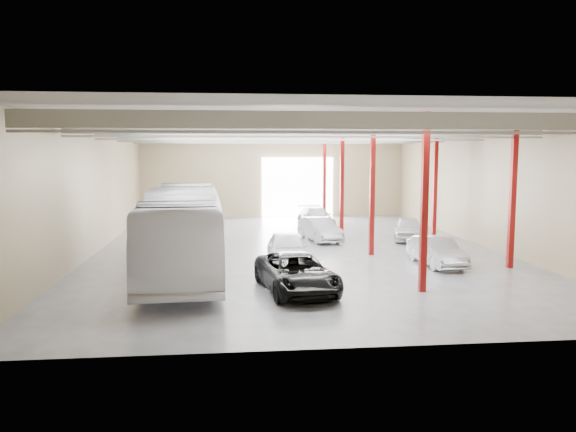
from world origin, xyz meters
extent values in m
cube|color=#49494E|center=(0.00, 0.00, 0.00)|extent=(22.00, 32.00, 0.01)
cube|color=#A4A39F|center=(0.00, 0.00, 7.00)|extent=(22.00, 32.00, 0.12)
cube|color=#7F6F4F|center=(0.00, 16.00, 3.50)|extent=(22.00, 0.12, 7.00)
cube|color=#7F6F4F|center=(0.00, -16.00, 3.50)|extent=(22.00, 0.12, 7.00)
cube|color=#7F6F4F|center=(-11.00, 0.00, 3.50)|extent=(0.12, 32.00, 7.00)
cube|color=#7F6F4F|center=(11.00, 0.00, 3.50)|extent=(0.12, 32.00, 7.00)
cube|color=white|center=(2.00, 15.85, 2.50)|extent=(6.00, 0.20, 5.00)
cube|color=maroon|center=(3.80, -10.00, 3.50)|extent=(0.25, 0.25, 7.00)
cube|color=maroon|center=(3.80, -2.00, 3.50)|extent=(0.25, 0.25, 7.00)
cube|color=maroon|center=(3.80, 6.00, 3.50)|extent=(0.25, 0.25, 7.00)
cube|color=maroon|center=(3.80, 13.00, 3.50)|extent=(0.25, 0.25, 7.00)
cube|color=maroon|center=(9.50, -6.00, 3.50)|extent=(0.25, 0.25, 7.00)
cube|color=maroon|center=(9.50, 4.00, 3.50)|extent=(0.25, 0.25, 7.00)
cube|color=#ADADA9|center=(0.00, -12.00, 6.55)|extent=(21.60, 0.15, 0.60)
cube|color=#ADADA9|center=(0.00, -12.00, 6.15)|extent=(21.60, 0.10, 0.10)
cube|color=#ADADA9|center=(0.00, -6.00, 6.55)|extent=(21.60, 0.15, 0.60)
cube|color=#ADADA9|center=(0.00, -6.00, 6.15)|extent=(21.60, 0.10, 0.10)
cube|color=#ADADA9|center=(0.00, 0.00, 6.55)|extent=(21.60, 0.15, 0.60)
cube|color=#ADADA9|center=(0.00, 0.00, 6.15)|extent=(21.60, 0.10, 0.10)
cube|color=#ADADA9|center=(0.00, 6.00, 6.55)|extent=(21.60, 0.15, 0.60)
cube|color=#ADADA9|center=(0.00, 6.00, 6.15)|extent=(21.60, 0.10, 0.10)
cube|color=#ADADA9|center=(0.00, 12.00, 6.55)|extent=(21.60, 0.15, 0.60)
cube|color=#ADADA9|center=(0.00, 12.00, 6.15)|extent=(21.60, 0.10, 0.10)
imported|color=silver|center=(-5.83, -5.28, 1.94)|extent=(3.86, 14.05, 3.88)
imported|color=black|center=(-1.13, -9.53, 0.75)|extent=(3.28, 5.71, 1.50)
imported|color=silver|center=(-0.97, -4.28, 0.81)|extent=(2.15, 4.85, 1.62)
imported|color=#B0B0B5|center=(1.83, 2.97, 0.71)|extent=(2.38, 4.55, 1.43)
imported|color=slate|center=(2.50, 9.00, 0.73)|extent=(2.39, 5.18, 1.47)
imported|color=#B3B3B8|center=(6.24, -5.10, 0.70)|extent=(1.73, 4.32, 1.40)
imported|color=silver|center=(7.35, 2.70, 0.72)|extent=(2.76, 4.51, 1.44)
camera|label=1|loc=(-3.73, -30.97, 5.49)|focal=35.00mm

